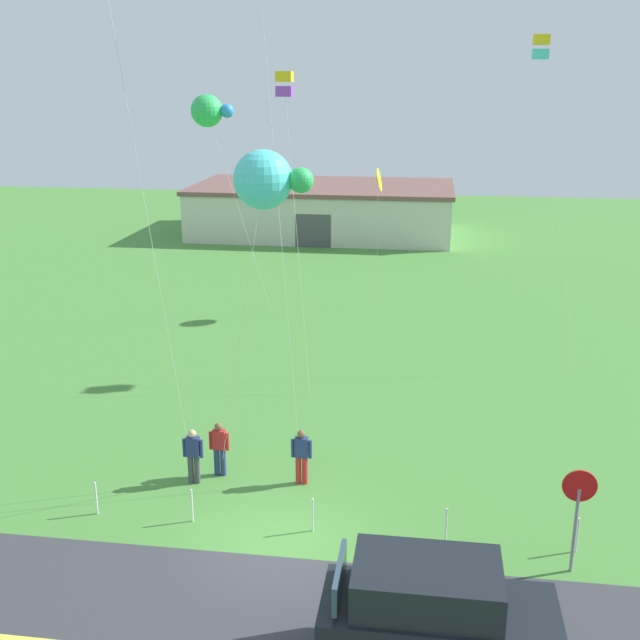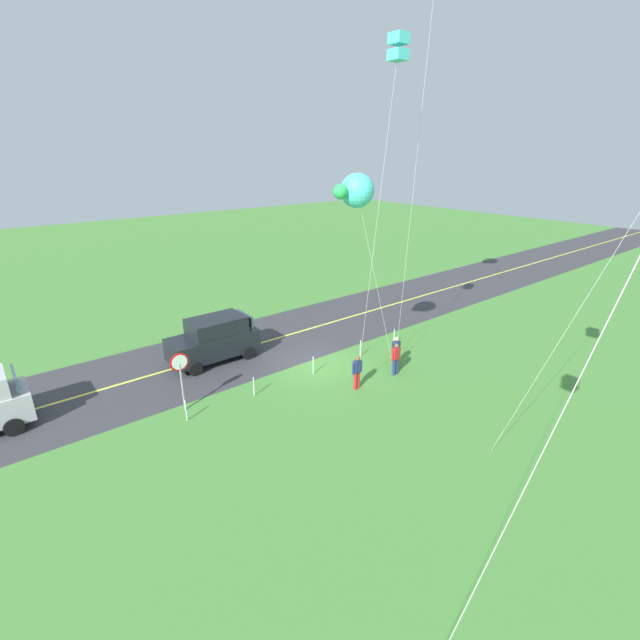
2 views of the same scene
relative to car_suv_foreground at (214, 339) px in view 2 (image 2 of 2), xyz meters
name	(u,v)px [view 2 (image 2 of 2)]	position (x,y,z in m)	size (l,w,h in m)	color
ground_plane	(316,366)	(-3.64, 3.62, -1.20)	(120.00, 120.00, 0.10)	#478438
asphalt_road	(272,340)	(-3.64, -0.38, -1.15)	(120.00, 7.00, 0.00)	#38383D
road_centre_stripe	(272,340)	(-3.64, -0.38, -1.15)	(120.00, 0.16, 0.00)	#E5E04C
car_suv_foreground	(214,339)	(0.00, 0.00, 0.00)	(4.40, 2.12, 2.24)	black
stop_sign	(180,371)	(3.11, 3.52, 0.65)	(0.76, 0.08, 2.56)	gray
person_adult_near	(396,358)	(-5.98, 6.78, -0.29)	(0.58, 0.22, 1.60)	navy
person_adult_companion	(396,351)	(-6.58, 6.25, -0.29)	(0.58, 0.22, 1.60)	#3F3F47
person_child_watcher	(357,371)	(-3.62, 6.64, -0.29)	(0.58, 0.22, 1.60)	red
kite_red_low	(356,191)	(-4.24, 5.58, 7.32)	(2.88, 1.91, 9.18)	silver
kite_yellow_high	(398,49)	(-4.64, 7.10, 12.16)	(1.32, 0.75, 13.80)	silver
fence_post_0	(394,337)	(-8.58, 4.32, -0.70)	(0.05, 0.05, 0.90)	silver
fence_post_1	(360,349)	(-6.04, 4.32, -0.70)	(0.05, 0.05, 0.90)	silver
fence_post_2	(313,365)	(-2.96, 4.32, -0.70)	(0.05, 0.05, 0.90)	silver
fence_post_3	(254,386)	(0.30, 4.32, -0.70)	(0.05, 0.05, 0.90)	silver
fence_post_4	(186,410)	(3.36, 4.32, -0.70)	(0.05, 0.05, 0.90)	silver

